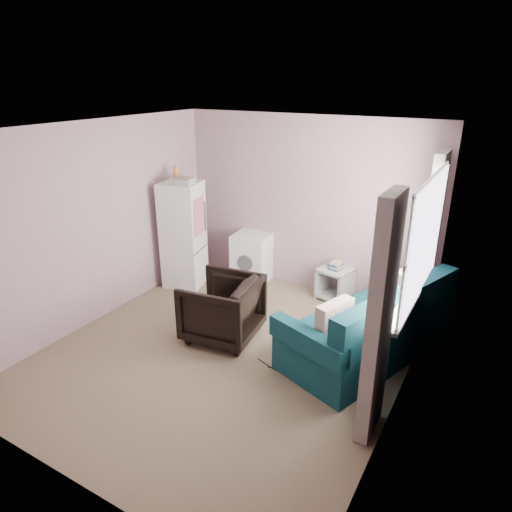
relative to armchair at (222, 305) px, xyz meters
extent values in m
cube|color=#7D6952|center=(0.23, -0.28, -0.43)|extent=(3.80, 4.20, 0.02)
cube|color=silver|center=(0.23, -0.28, 2.09)|extent=(3.80, 4.20, 0.02)
cube|color=#AA878E|center=(0.23, 1.83, 0.83)|extent=(3.80, 0.02, 2.50)
cube|color=#AA878E|center=(0.23, -2.39, 0.83)|extent=(3.80, 0.02, 2.50)
cube|color=#AA878E|center=(-1.68, -0.28, 0.83)|extent=(0.02, 4.20, 2.50)
cube|color=#AA878E|center=(2.14, -0.28, 0.83)|extent=(0.02, 4.20, 2.50)
cube|color=white|center=(2.12, 0.42, 1.08)|extent=(0.01, 1.60, 1.20)
imported|color=black|center=(0.00, 0.00, 0.00)|extent=(0.87, 0.91, 0.84)
cube|color=silver|center=(-1.34, 0.99, 0.37)|extent=(0.66, 0.66, 1.57)
cube|color=#4C4A52|center=(-1.08, 1.06, 0.16)|extent=(0.13, 0.49, 0.02)
cube|color=#4C4A52|center=(-1.12, 1.25, 0.61)|extent=(0.02, 0.03, 0.45)
cube|color=silver|center=(-1.07, 1.04, 0.68)|extent=(0.10, 0.37, 0.54)
cylinder|color=orange|center=(-1.42, 1.02, 1.26)|extent=(0.09, 0.09, 0.22)
cube|color=#9C9D94|center=(-1.21, 0.93, 1.19)|extent=(0.29, 0.32, 0.08)
cube|color=silver|center=(-0.52, 1.61, -0.05)|extent=(0.58, 0.58, 0.75)
cube|color=#4C4A52|center=(-0.52, 1.60, 0.30)|extent=(0.54, 0.52, 0.04)
cylinder|color=#4C4A52|center=(-0.50, 1.35, -0.04)|extent=(0.25, 0.04, 0.25)
cube|color=#A5A5A2|center=(0.82, 1.64, 0.02)|extent=(0.50, 0.50, 0.04)
cube|color=#A5A5A2|center=(0.82, 1.64, -0.36)|extent=(0.50, 0.50, 0.04)
cube|color=#A5A5A2|center=(0.63, 1.68, -0.19)|extent=(0.13, 0.42, 0.46)
cube|color=#A5A5A2|center=(1.00, 1.60, -0.19)|extent=(0.13, 0.42, 0.46)
cube|color=navy|center=(0.82, 1.64, 0.05)|extent=(0.18, 0.23, 0.03)
cube|color=tan|center=(0.83, 1.64, 0.08)|extent=(0.16, 0.22, 0.03)
cube|color=navy|center=(0.81, 1.65, 0.11)|extent=(0.19, 0.24, 0.03)
cube|color=tan|center=(0.82, 1.63, 0.14)|extent=(0.16, 0.22, 0.03)
cube|color=#104149|center=(1.61, 0.51, -0.20)|extent=(1.57, 2.20, 0.44)
cube|color=#104149|center=(1.96, 0.38, 0.27)|extent=(0.86, 1.95, 0.49)
cube|color=#104149|center=(1.28, -0.40, 0.14)|extent=(0.94, 0.47, 0.22)
cube|color=#104149|center=(1.93, 1.42, 0.14)|extent=(0.94, 0.47, 0.22)
cube|color=#C6A795|center=(1.44, -0.12, 0.25)|extent=(0.28, 0.46, 0.44)
cube|color=#C6A795|center=(1.88, 1.10, 0.25)|extent=(0.28, 0.46, 0.44)
cube|color=#A5A5A2|center=(1.49, 0.43, 0.04)|extent=(0.36, 0.43, 0.02)
cube|color=silver|center=(1.62, 0.39, 0.16)|extent=(0.19, 0.37, 0.24)
cube|color=white|center=(2.05, 0.42, 0.45)|extent=(0.14, 1.70, 0.04)
cube|color=white|center=(2.10, 0.42, 0.48)|extent=(0.02, 1.68, 0.05)
cube|color=white|center=(2.10, 0.42, 1.08)|extent=(0.02, 1.68, 0.05)
cube|color=white|center=(2.10, 0.42, 1.68)|extent=(0.02, 1.68, 0.05)
cube|color=white|center=(2.10, -0.38, 1.08)|extent=(0.02, 0.05, 1.20)
cube|color=white|center=(2.10, 0.16, 1.08)|extent=(0.02, 0.05, 1.20)
cube|color=white|center=(2.10, 0.69, 1.08)|extent=(0.02, 0.05, 1.20)
cube|color=white|center=(2.10, 1.22, 1.08)|extent=(0.02, 0.05, 1.20)
cube|color=beige|center=(2.01, -0.66, 0.68)|extent=(0.12, 0.46, 2.18)
cube|color=beige|center=(2.01, 1.50, 0.68)|extent=(0.12, 0.46, 2.18)
cylinder|color=black|center=(0.93, -0.26, -0.41)|extent=(0.28, 0.09, 0.01)
cylinder|color=black|center=(0.75, -0.26, -0.41)|extent=(0.28, 0.10, 0.01)
camera|label=1|loc=(2.76, -3.99, 2.55)|focal=32.00mm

